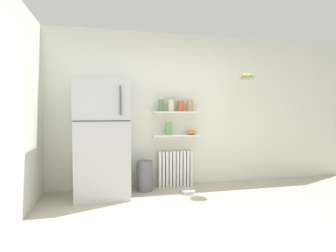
% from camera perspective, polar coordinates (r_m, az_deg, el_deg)
% --- Properties ---
extents(ground_plane, '(7.04, 7.04, 0.00)m').
position_cam_1_polar(ground_plane, '(3.38, 9.59, -18.99)').
color(ground_plane, '#B2A893').
extents(back_wall, '(7.04, 0.10, 2.60)m').
position_cam_1_polar(back_wall, '(4.61, 2.32, 3.43)').
color(back_wall, silver).
rests_on(back_wall, ground_plane).
extents(side_wall_left, '(0.10, 4.80, 2.60)m').
position_cam_1_polar(side_wall_left, '(3.17, -32.11, 3.20)').
color(side_wall_left, silver).
rests_on(side_wall_left, ground_plane).
extents(refrigerator, '(0.78, 0.75, 1.74)m').
position_cam_1_polar(refrigerator, '(4.06, -13.97, -2.69)').
color(refrigerator, '#B7BABF').
rests_on(refrigerator, ground_plane).
extents(radiator, '(0.59, 0.12, 0.60)m').
position_cam_1_polar(radiator, '(4.56, 1.61, -9.20)').
color(radiator, white).
rests_on(radiator, ground_plane).
extents(wall_shelf_lower, '(0.81, 0.22, 0.02)m').
position_cam_1_polar(wall_shelf_lower, '(4.45, 1.72, -2.09)').
color(wall_shelf_lower, white).
extents(wall_shelf_upper, '(0.81, 0.22, 0.02)m').
position_cam_1_polar(wall_shelf_upper, '(4.43, 1.73, 3.01)').
color(wall_shelf_upper, white).
extents(storage_jar_0, '(0.09, 0.09, 0.21)m').
position_cam_1_polar(storage_jar_0, '(4.37, -1.46, 4.53)').
color(storage_jar_0, '#5B7F4C').
rests_on(storage_jar_0, wall_shelf_upper).
extents(storage_jar_1, '(0.11, 0.11, 0.22)m').
position_cam_1_polar(storage_jar_1, '(4.41, 0.67, 4.61)').
color(storage_jar_1, beige).
rests_on(storage_jar_1, wall_shelf_upper).
extents(storage_jar_2, '(0.11, 0.11, 0.19)m').
position_cam_1_polar(storage_jar_2, '(4.45, 2.77, 4.38)').
color(storage_jar_2, '#C64C38').
rests_on(storage_jar_2, wall_shelf_upper).
extents(storage_jar_3, '(0.11, 0.11, 0.20)m').
position_cam_1_polar(storage_jar_3, '(4.50, 4.82, 4.38)').
color(storage_jar_3, tan).
rests_on(storage_jar_3, wall_shelf_upper).
extents(vase, '(0.09, 0.09, 0.21)m').
position_cam_1_polar(vase, '(4.41, 0.13, -0.60)').
color(vase, '#66A84C').
rests_on(vase, wall_shelf_lower).
extents(shelf_bowl, '(0.17, 0.17, 0.08)m').
position_cam_1_polar(shelf_bowl, '(4.52, 5.00, -1.37)').
color(shelf_bowl, orange).
rests_on(shelf_bowl, wall_shelf_lower).
extents(trash_bin, '(0.25, 0.25, 0.48)m').
position_cam_1_polar(trash_bin, '(4.32, -5.09, -10.71)').
color(trash_bin, slate).
rests_on(trash_bin, ground_plane).
extents(pet_food_bowl, '(0.21, 0.21, 0.05)m').
position_cam_1_polar(pet_food_bowl, '(4.24, 4.42, -14.03)').
color(pet_food_bowl, '#B7B7BC').
rests_on(pet_food_bowl, ground_plane).
extents(hanging_fruit_basket, '(0.31, 0.31, 0.09)m').
position_cam_1_polar(hanging_fruit_basket, '(4.62, 16.70, 10.28)').
color(hanging_fruit_basket, '#B2B2B7').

